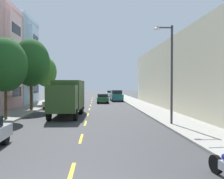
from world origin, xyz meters
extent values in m
plane|color=#38383A|center=(0.00, 30.00, 0.00)|extent=(160.00, 160.00, 0.00)
cube|color=#99968E|center=(-7.10, 28.00, 0.07)|extent=(3.20, 120.00, 0.14)
cube|color=#99968E|center=(7.10, 28.00, 0.07)|extent=(3.20, 120.00, 0.14)
cube|color=yellow|center=(0.00, 2.00, 0.00)|extent=(0.14, 2.20, 0.01)
cube|color=yellow|center=(0.00, 7.00, 0.00)|extent=(0.14, 2.20, 0.01)
cube|color=yellow|center=(0.00, 12.00, 0.00)|extent=(0.14, 2.20, 0.01)
cube|color=yellow|center=(0.00, 17.00, 0.00)|extent=(0.14, 2.20, 0.01)
cube|color=yellow|center=(0.00, 22.00, 0.00)|extent=(0.14, 2.20, 0.01)
cube|color=yellow|center=(0.00, 27.00, 0.00)|extent=(0.14, 2.20, 0.01)
cube|color=yellow|center=(0.00, 32.00, 0.00)|extent=(0.14, 2.20, 0.01)
cube|color=yellow|center=(0.00, 37.00, 0.00)|extent=(0.14, 2.20, 0.01)
cube|color=yellow|center=(0.00, 42.00, 0.00)|extent=(0.14, 2.20, 0.01)
cube|color=yellow|center=(0.00, 47.00, 0.00)|extent=(0.14, 2.20, 0.01)
cube|color=#FECACA|center=(-8.95, 21.41, 11.89)|extent=(0.60, 8.17, 0.44)
cube|color=#FECACA|center=(-8.42, 21.41, 6.30)|extent=(0.55, 3.68, 9.10)
cube|color=#1E232D|center=(-8.13, 21.41, 2.10)|extent=(0.04, 2.80, 1.10)
cube|color=#1E232D|center=(-8.13, 21.41, 5.60)|extent=(0.04, 2.80, 1.10)
cube|color=#1E232D|center=(-8.13, 21.41, 9.10)|extent=(0.04, 2.80, 1.10)
cube|color=#CAE7FE|center=(-8.95, 29.78, 12.56)|extent=(0.60, 8.17, 0.44)
cube|color=#CAE7FE|center=(-8.42, 29.78, 6.67)|extent=(0.55, 3.68, 9.63)
cube|color=#1E232D|center=(-8.13, 29.78, 2.22)|extent=(0.04, 2.80, 1.10)
cube|color=#1E232D|center=(-8.13, 29.78, 5.93)|extent=(0.04, 2.80, 1.10)
cube|color=#1E232D|center=(-8.13, 29.78, 9.63)|extent=(0.04, 2.80, 1.10)
cube|color=beige|center=(13.70, 20.00, 3.98)|extent=(10.00, 36.00, 7.96)
cylinder|color=#47331E|center=(-6.40, 13.55, 1.50)|extent=(0.21, 0.21, 2.72)
ellipsoid|color=#1E4C1E|center=(-6.40, 13.55, 4.47)|extent=(3.36, 3.36, 4.29)
cylinder|color=#47331E|center=(-6.40, 20.85, 1.75)|extent=(0.32, 0.32, 3.21)
ellipsoid|color=#1E4C1E|center=(-6.40, 20.85, 5.33)|extent=(4.09, 4.09, 5.26)
cylinder|color=#47331E|center=(-6.40, 28.16, 1.64)|extent=(0.22, 0.22, 3.00)
ellipsoid|color=#387028|center=(-6.40, 28.16, 4.73)|extent=(3.09, 3.09, 4.23)
cylinder|color=#38383D|center=(6.10, 10.50, 3.58)|extent=(0.16, 0.16, 6.88)
cylinder|color=#38383D|center=(5.55, 10.50, 6.87)|extent=(1.10, 0.10, 0.10)
ellipsoid|color=silver|center=(5.05, 10.50, 6.77)|extent=(0.44, 0.28, 0.20)
cube|color=#2D471E|center=(-1.76, 16.97, 1.97)|extent=(2.59, 5.20, 2.62)
cube|color=#2D471E|center=(-1.90, 13.26, 1.76)|extent=(2.37, 1.99, 2.20)
cube|color=black|center=(-1.93, 12.36, 2.24)|extent=(2.02, 0.16, 0.97)
cube|color=black|center=(-1.67, 19.44, 0.43)|extent=(2.40, 0.25, 0.24)
cylinder|color=black|center=(-2.96, 13.25, 0.48)|extent=(0.32, 0.97, 0.96)
cylinder|color=black|center=(-0.84, 13.17, 0.48)|extent=(0.32, 0.97, 0.96)
cylinder|color=black|center=(-2.77, 18.36, 0.48)|extent=(0.32, 0.97, 0.96)
cylinder|color=black|center=(-0.65, 18.28, 0.48)|extent=(0.32, 0.97, 0.96)
cylinder|color=black|center=(-2.81, 17.26, 0.48)|extent=(0.32, 0.97, 0.96)
cylinder|color=black|center=(-0.69, 17.18, 0.48)|extent=(0.32, 0.97, 0.96)
cube|color=#195B60|center=(4.35, 35.45, 0.78)|extent=(2.07, 4.85, 0.90)
cube|color=black|center=(4.35, 35.45, 1.58)|extent=(1.79, 2.83, 0.70)
cylinder|color=black|center=(5.17, 37.10, 0.33)|extent=(0.24, 0.67, 0.66)
cylinder|color=black|center=(3.44, 37.05, 0.33)|extent=(0.24, 0.67, 0.66)
cylinder|color=black|center=(5.26, 33.84, 0.33)|extent=(0.24, 0.67, 0.66)
cylinder|color=black|center=(3.53, 33.79, 0.33)|extent=(0.24, 0.67, 0.66)
cylinder|color=black|center=(-3.56, 5.96, 0.33)|extent=(0.23, 0.66, 0.66)
cube|color=silver|center=(4.31, 52.32, 0.63)|extent=(1.88, 4.53, 0.60)
cube|color=black|center=(4.31, 52.09, 1.18)|extent=(1.62, 2.19, 0.50)
cylinder|color=black|center=(5.13, 53.83, 0.33)|extent=(0.23, 0.66, 0.66)
cylinder|color=black|center=(3.55, 53.86, 0.33)|extent=(0.23, 0.66, 0.66)
cylinder|color=black|center=(5.08, 50.77, 0.33)|extent=(0.23, 0.66, 0.66)
cylinder|color=black|center=(3.50, 50.80, 0.33)|extent=(0.23, 0.66, 0.66)
cube|color=#AD1E1E|center=(-4.50, 40.69, 0.64)|extent=(1.80, 4.03, 0.62)
cube|color=black|center=(-4.49, 41.17, 1.23)|extent=(1.56, 1.70, 0.55)
cylinder|color=black|center=(-5.28, 39.34, 0.33)|extent=(0.23, 0.66, 0.66)
cylinder|color=black|center=(-3.76, 39.32, 0.33)|extent=(0.23, 0.66, 0.66)
cylinder|color=black|center=(-5.24, 42.06, 0.33)|extent=(0.23, 0.66, 0.66)
cylinder|color=black|center=(-3.72, 42.04, 0.33)|extent=(0.23, 0.66, 0.66)
cube|color=tan|center=(-4.47, 23.71, 0.63)|extent=(1.82, 4.51, 0.60)
cube|color=black|center=(-4.46, 23.94, 1.18)|extent=(1.59, 2.17, 0.50)
cylinder|color=black|center=(-5.26, 22.19, 0.33)|extent=(0.22, 0.66, 0.66)
cylinder|color=black|center=(-3.68, 22.18, 0.33)|extent=(0.22, 0.66, 0.66)
cylinder|color=black|center=(-5.25, 25.25, 0.33)|extent=(0.22, 0.66, 0.66)
cylinder|color=black|center=(-3.67, 25.24, 0.33)|extent=(0.22, 0.66, 0.66)
cube|color=#194C28|center=(1.80, 31.54, 0.63)|extent=(1.80, 4.50, 0.60)
cube|color=black|center=(1.80, 31.32, 1.18)|extent=(1.58, 2.16, 0.50)
cylinder|color=black|center=(2.59, 33.07, 0.33)|extent=(0.22, 0.66, 0.66)
cylinder|color=black|center=(1.01, 33.07, 0.33)|extent=(0.22, 0.66, 0.66)
cylinder|color=black|center=(2.59, 30.01, 0.33)|extent=(0.22, 0.66, 0.66)
cylinder|color=black|center=(1.01, 30.01, 0.33)|extent=(0.22, 0.66, 0.66)
cylinder|color=black|center=(4.67, 1.77, 0.30)|extent=(0.20, 0.61, 0.60)
cylinder|color=silver|center=(4.69, 1.65, 0.88)|extent=(0.62, 0.10, 0.03)
camera|label=1|loc=(0.82, -5.44, 2.87)|focal=37.20mm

